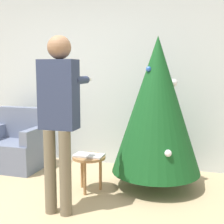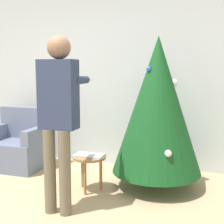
% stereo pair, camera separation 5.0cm
% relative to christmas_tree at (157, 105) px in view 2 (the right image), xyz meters
% --- Properties ---
extents(wall_back, '(8.00, 0.06, 2.70)m').
position_rel_christmas_tree_xyz_m(wall_back, '(-1.00, 0.79, 0.33)').
color(wall_back, silver).
rests_on(wall_back, ground_plane).
extents(christmas_tree, '(1.09, 1.09, 1.85)m').
position_rel_christmas_tree_xyz_m(christmas_tree, '(0.00, 0.00, 0.00)').
color(christmas_tree, brown).
rests_on(christmas_tree, ground_plane).
extents(armchair, '(0.79, 0.65, 0.88)m').
position_rel_christmas_tree_xyz_m(armchair, '(-2.10, 0.15, -0.71)').
color(armchair, slate).
rests_on(armchair, ground_plane).
extents(person_standing, '(0.40, 0.57, 1.79)m').
position_rel_christmas_tree_xyz_m(person_standing, '(-0.82, -0.97, 0.05)').
color(person_standing, '#6B604C').
rests_on(person_standing, ground_plane).
extents(side_stool, '(0.40, 0.40, 0.43)m').
position_rel_christmas_tree_xyz_m(side_stool, '(-0.74, -0.37, -0.66)').
color(side_stool, '#A37547').
rests_on(side_stool, ground_plane).
extents(laptop, '(0.35, 0.21, 0.02)m').
position_rel_christmas_tree_xyz_m(laptop, '(-0.74, -0.37, -0.59)').
color(laptop, silver).
rests_on(laptop, side_stool).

